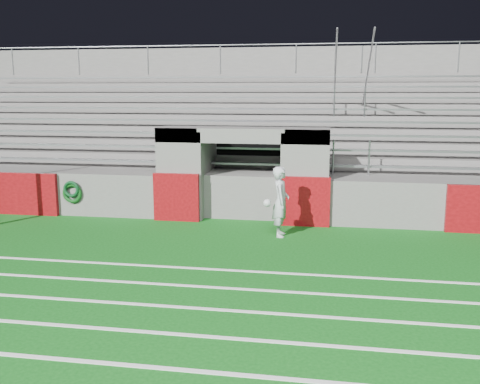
# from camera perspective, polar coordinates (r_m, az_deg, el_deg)

# --- Properties ---
(ground) EXTENTS (90.00, 90.00, 0.00)m
(ground) POSITION_cam_1_polar(r_m,az_deg,el_deg) (12.03, -2.38, -6.71)
(ground) COLOR #0D5012
(ground) RESTS_ON ground
(field_markings) EXTENTS (28.00, 8.09, 0.01)m
(field_markings) POSITION_cam_1_polar(r_m,az_deg,el_deg) (7.58, -10.59, -17.80)
(field_markings) COLOR white
(field_markings) RESTS_ON ground
(stadium_structure) EXTENTS (26.00, 8.48, 5.42)m
(stadium_structure) POSITION_cam_1_polar(r_m,az_deg,el_deg) (19.46, 2.44, 4.49)
(stadium_structure) COLOR #5B5956
(stadium_structure) RESTS_ON ground
(goalkeeper_with_ball) EXTENTS (0.65, 0.68, 1.77)m
(goalkeeper_with_ball) POSITION_cam_1_polar(r_m,az_deg,el_deg) (13.38, 4.34, -1.03)
(goalkeeper_with_ball) COLOR #B7BCC1
(goalkeeper_with_ball) RESTS_ON ground
(hose_coil) EXTENTS (0.59, 0.15, 0.67)m
(hose_coil) POSITION_cam_1_polar(r_m,az_deg,el_deg) (16.19, -17.49, 0.03)
(hose_coil) COLOR #0D4213
(hose_coil) RESTS_ON ground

